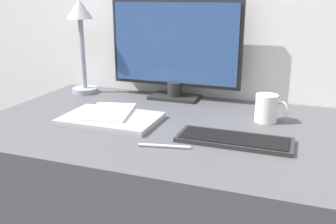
# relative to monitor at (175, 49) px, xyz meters

# --- Properties ---
(desk) EXTENTS (1.23, 0.73, 0.71)m
(desk) POSITION_rel_monitor_xyz_m (0.09, -0.30, -0.56)
(desk) COLOR #4C4C51
(desk) RESTS_ON ground_plane
(monitor) EXTENTS (0.52, 0.11, 0.38)m
(monitor) POSITION_rel_monitor_xyz_m (0.00, 0.00, 0.00)
(monitor) COLOR #262626
(monitor) RESTS_ON desk
(keyboard) EXTENTS (0.32, 0.12, 0.01)m
(keyboard) POSITION_rel_monitor_xyz_m (0.31, -0.38, -0.19)
(keyboard) COLOR #282828
(keyboard) RESTS_ON desk
(laptop) EXTENTS (0.31, 0.21, 0.02)m
(laptop) POSITION_rel_monitor_xyz_m (-0.10, -0.34, -0.19)
(laptop) COLOR #A3A3A8
(laptop) RESTS_ON desk
(ereader) EXTENTS (0.18, 0.22, 0.01)m
(ereader) POSITION_rel_monitor_xyz_m (-0.12, -0.31, -0.18)
(ereader) COLOR white
(ereader) RESTS_ON laptop
(desk_lamp) EXTENTS (0.11, 0.11, 0.38)m
(desk_lamp) POSITION_rel_monitor_xyz_m (-0.39, -0.04, 0.07)
(desk_lamp) COLOR #999EA8
(desk_lamp) RESTS_ON desk
(coffee_mug) EXTENTS (0.11, 0.07, 0.09)m
(coffee_mug) POSITION_rel_monitor_xyz_m (0.37, -0.17, -0.15)
(coffee_mug) COLOR white
(coffee_mug) RESTS_ON desk
(pen) EXTENTS (0.14, 0.04, 0.01)m
(pen) POSITION_rel_monitor_xyz_m (0.14, -0.49, -0.19)
(pen) COLOR silver
(pen) RESTS_ON desk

